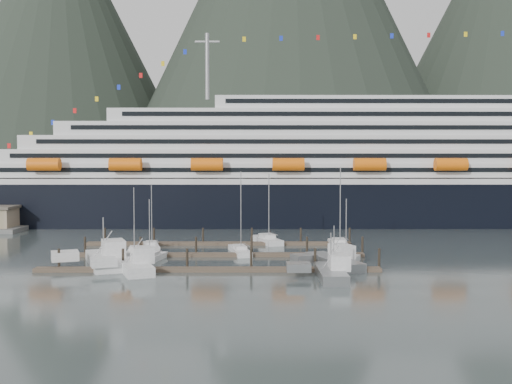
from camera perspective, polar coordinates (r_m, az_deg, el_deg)
ground at (r=93.54m, az=-1.05°, el=-6.43°), size 1600.00×1600.00×0.00m
mountains at (r=698.60m, az=4.15°, el=15.23°), size 870.00×440.00×420.00m
cruise_ship at (r=150.00m, az=10.81°, el=1.69°), size 210.00×30.40×50.30m
dock_near at (r=83.92m, az=-4.55°, el=-7.32°), size 48.18×2.28×3.20m
dock_mid at (r=96.70m, az=-3.96°, el=-5.94°), size 48.18×2.28×3.20m
dock_far at (r=109.54m, az=-3.51°, el=-4.89°), size 48.18×2.28×3.20m
sailboat_a at (r=100.27m, az=-11.46°, el=-5.62°), size 3.10×7.98×11.36m
sailboat_b at (r=105.38m, az=-9.91°, el=-5.19°), size 4.34×9.21×11.52m
sailboat_c at (r=93.45m, az=-9.90°, el=-6.25°), size 3.81×8.38×9.83m
sailboat_d at (r=99.21m, az=-1.55°, el=-5.65°), size 4.29×10.09×13.99m
sailboat_f at (r=111.61m, az=1.05°, el=-4.67°), size 6.00×10.25×13.48m
sailboat_g at (r=106.07m, az=7.92°, el=-5.10°), size 2.99×11.38×14.78m
sailboat_h at (r=90.67m, az=8.67°, el=-6.52°), size 5.15×8.27×10.09m
trawler_a at (r=90.63m, az=-14.41°, el=-6.21°), size 11.66×14.65×7.83m
trawler_b at (r=84.85m, az=-11.58°, el=-6.85°), size 9.51×11.47×7.09m
trawler_c at (r=88.18m, az=7.34°, el=-6.47°), size 10.28×13.08×6.48m
trawler_d at (r=79.23m, az=7.03°, el=-7.54°), size 8.17×11.07×6.56m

